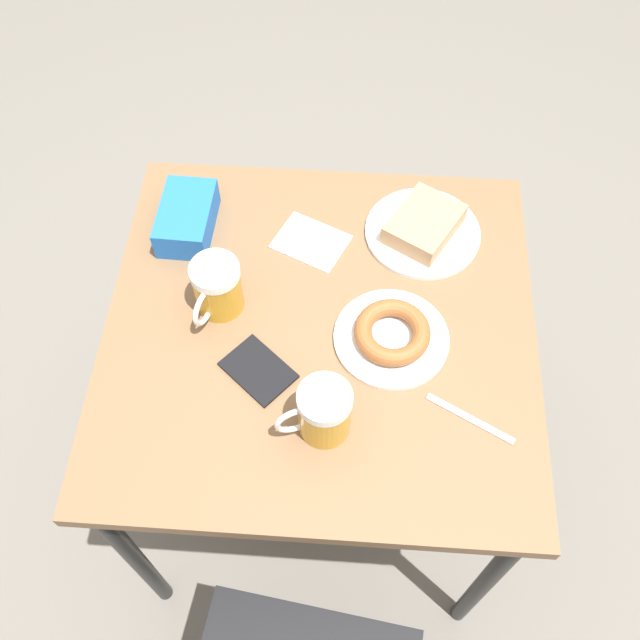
{
  "coord_description": "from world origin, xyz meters",
  "views": [
    {
      "loc": [
        -0.05,
        0.71,
        1.9
      ],
      "look_at": [
        0.0,
        0.0,
        0.77
      ],
      "focal_mm": 40.0,
      "sensor_mm": 36.0,
      "label": 1
    }
  ],
  "objects": [
    {
      "name": "ground_plane",
      "position": [
        0.0,
        0.0,
        0.0
      ],
      "size": [
        8.0,
        8.0,
        0.0
      ],
      "primitive_type": "plane",
      "color": "#666059"
    },
    {
      "name": "table",
      "position": [
        0.0,
        0.0,
        0.67
      ],
      "size": [
        0.82,
        0.8,
        0.75
      ],
      "color": "brown",
      "rests_on": "ground_plane"
    },
    {
      "name": "plate_with_cake",
      "position": [
        -0.2,
        -0.24,
        0.77
      ],
      "size": [
        0.24,
        0.24,
        0.05
      ],
      "color": "white",
      "rests_on": "table"
    },
    {
      "name": "plate_with_donut",
      "position": [
        -0.14,
        0.02,
        0.77
      ],
      "size": [
        0.22,
        0.22,
        0.04
      ],
      "color": "white",
      "rests_on": "table"
    },
    {
      "name": "beer_mug_left",
      "position": [
        0.2,
        -0.03,
        0.81
      ],
      "size": [
        0.09,
        0.13,
        0.12
      ],
      "color": "#C68C23",
      "rests_on": "table"
    },
    {
      "name": "beer_mug_center",
      "position": [
        -0.02,
        0.21,
        0.81
      ],
      "size": [
        0.13,
        0.09,
        0.12
      ],
      "color": "#C68C23",
      "rests_on": "table"
    },
    {
      "name": "napkin_folded",
      "position": [
        0.03,
        -0.2,
        0.75
      ],
      "size": [
        0.17,
        0.15,
        0.0
      ],
      "rotation": [
        0.0,
        0.0,
        5.86
      ],
      "color": "white",
      "rests_on": "table"
    },
    {
      "name": "fork",
      "position": [
        -0.28,
        0.18,
        0.75
      ],
      "size": [
        0.15,
        0.09,
        0.0
      ],
      "rotation": [
        0.0,
        0.0,
        1.08
      ],
      "color": "silver",
      "rests_on": "table"
    },
    {
      "name": "passport_near_edge",
      "position": [
        0.11,
        0.11,
        0.75
      ],
      "size": [
        0.15,
        0.15,
        0.01
      ],
      "rotation": [
        0.0,
        0.0,
        0.86
      ],
      "color": "black",
      "rests_on": "table"
    },
    {
      "name": "blue_pouch",
      "position": [
        0.29,
        -0.22,
        0.78
      ],
      "size": [
        0.11,
        0.17,
        0.07
      ],
      "rotation": [
        0.0,
        0.0,
        4.68
      ],
      "color": "blue",
      "rests_on": "table"
    }
  ]
}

